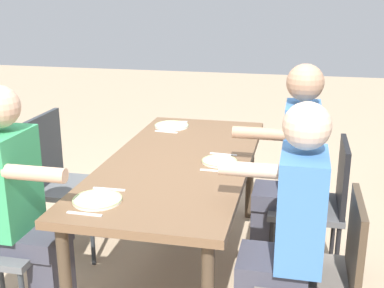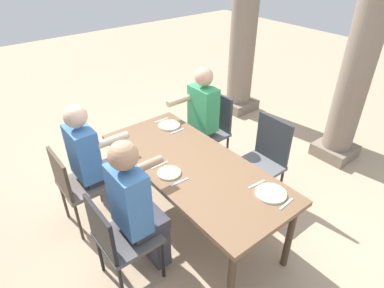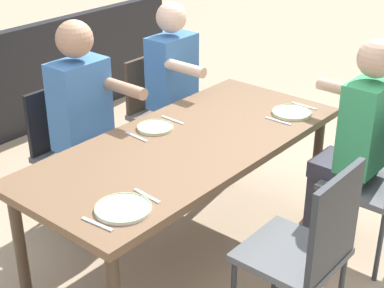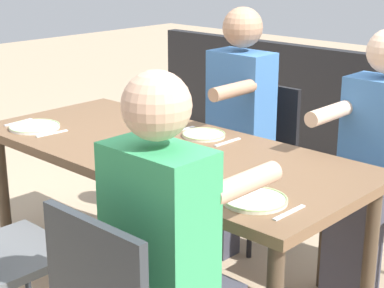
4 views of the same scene
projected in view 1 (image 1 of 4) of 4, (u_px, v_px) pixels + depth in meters
name	position (u px, v px, depth m)	size (l,w,h in m)	color
ground_plane	(181.00, 269.00, 3.22)	(16.00, 16.00, 0.00)	tan
dining_table	(180.00, 170.00, 3.01)	(1.92, 0.84, 0.76)	brown
chair_west_south	(323.00, 271.00, 2.24)	(0.44, 0.44, 0.87)	#6A6158
chair_mid_north	(63.00, 175.00, 3.36)	(0.44, 0.44, 0.95)	#5B5E61
chair_mid_south	(320.00, 199.00, 3.01)	(0.44, 0.44, 0.88)	#4F4F50
diner_woman_green	(21.00, 205.00, 2.49)	(0.35, 0.49, 1.30)	#3F3F4C
diner_man_white	(289.00, 166.00, 2.99)	(0.35, 0.50, 1.33)	#3F3F4C
diner_guest_third	(285.00, 232.00, 2.23)	(0.35, 0.49, 1.29)	#3F3F4C
plate_0	(97.00, 200.00, 2.39)	(0.24, 0.24, 0.02)	silver
fork_0	(84.00, 214.00, 2.25)	(0.02, 0.17, 0.01)	silver
spoon_0	(109.00, 189.00, 2.53)	(0.02, 0.17, 0.01)	silver
plate_1	(219.00, 161.00, 2.92)	(0.21, 0.21, 0.02)	silver
fork_1	(215.00, 171.00, 2.79)	(0.02, 0.17, 0.01)	silver
spoon_1	(223.00, 154.00, 3.07)	(0.02, 0.17, 0.01)	silver
plate_2	(172.00, 126.00, 3.69)	(0.25, 0.25, 0.02)	white
fork_2	(166.00, 132.00, 3.55)	(0.02, 0.17, 0.01)	silver
spoon_2	(177.00, 121.00, 3.83)	(0.02, 0.17, 0.01)	silver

